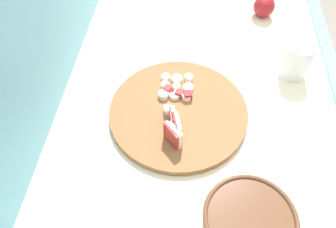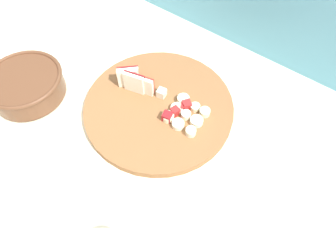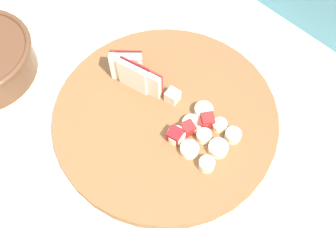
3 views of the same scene
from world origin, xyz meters
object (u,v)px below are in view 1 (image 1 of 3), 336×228
Objects in this scene: apple_dice_pile at (175,97)px; small_jar at (296,60)px; whole_apple at (264,6)px; ceramic_bowl at (248,223)px; apple_wedge_fan at (174,130)px; banana_slice_rows at (176,87)px; cutting_board at (178,112)px.

apple_dice_pile is 0.91× the size of small_jar.
whole_apple is (0.26, 0.06, -0.02)m from small_jar.
ceramic_bowl is at bearing -151.79° from apple_dice_pile.
apple_wedge_fan is 0.15m from banana_slice_rows.
small_jar reaches higher than apple_dice_pile.
apple_wedge_fan reaches higher than whole_apple.
small_jar is 1.48× the size of whole_apple.
banana_slice_rows is at bearing 25.74° from ceramic_bowl.
cutting_board is 5.10× the size of whole_apple.
apple_wedge_fan is at bearing 129.38° from small_jar.
cutting_board is 0.04m from apple_dice_pile.
whole_apple is (0.44, -0.25, 0.02)m from cutting_board.
whole_apple is (0.72, -0.09, -0.00)m from ceramic_bowl.
small_jar is 0.27m from whole_apple.
ceramic_bowl reaches higher than banana_slice_rows.
banana_slice_rows is 1.31× the size of whole_apple.
ceramic_bowl is 0.73m from whole_apple.
ceramic_bowl is (-0.31, -0.17, 0.01)m from apple_dice_pile.
apple_dice_pile is (0.03, 0.01, 0.02)m from cutting_board.
banana_slice_rows is at bearing -0.03° from apple_dice_pile.
cutting_board is at bearing 119.97° from small_jar.
cutting_board is at bearing -162.41° from apple_dice_pile.
apple_wedge_fan is at bearing 39.27° from ceramic_bowl.
whole_apple reaches higher than banana_slice_rows.
small_jar is (0.26, -0.31, 0.01)m from apple_wedge_fan.
cutting_board is 0.36m from small_jar.
apple_dice_pile is at bearing 147.67° from whole_apple.
ceramic_bowl is at bearing 161.77° from small_jar.
small_jar is (0.14, -0.32, 0.02)m from apple_dice_pile.
apple_wedge_fan is 0.12m from apple_dice_pile.
banana_slice_rows is 0.49× the size of ceramic_bowl.
whole_apple is (0.52, -0.25, -0.01)m from apple_wedge_fan.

